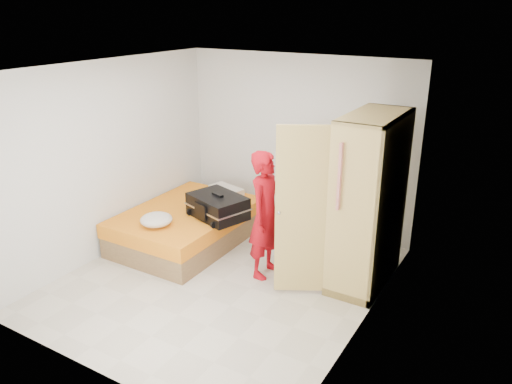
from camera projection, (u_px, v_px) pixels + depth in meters
The scene contains 7 objects.
room at pixel (221, 182), 5.80m from camera, with size 4.00×4.02×2.60m.
bed at pixel (187, 226), 7.17m from camera, with size 1.42×2.02×0.50m.
wardrobe at pixel (363, 206), 5.89m from camera, with size 1.11×1.46×2.10m.
person at pixel (266, 215), 6.13m from camera, with size 0.59×0.39×1.62m, color #B70B17.
suitcase at pixel (218, 206), 6.81m from camera, with size 0.92×0.79×0.34m.
round_cushion at pixel (156, 220), 6.56m from camera, with size 0.42×0.42×0.16m, color silver.
pillow at pixel (226, 190), 7.70m from camera, with size 0.54×0.27×0.10m, color silver.
Camera 1 is at (3.15, -4.50, 3.23)m, focal length 35.00 mm.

